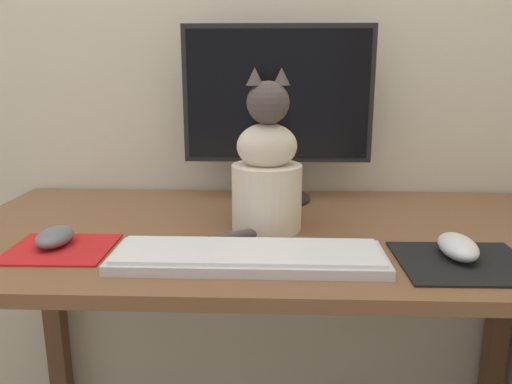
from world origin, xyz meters
The scene contains 8 objects.
desk centered at (0.00, 0.00, 0.62)m, with size 1.34×0.65×0.71m.
monitor centered at (0.01, 0.23, 0.95)m, with size 0.46×0.17×0.43m.
keyboard centered at (-0.04, -0.19, 0.73)m, with size 0.47×0.15×0.02m.
mousepad_left centered at (-0.40, -0.14, 0.72)m, with size 0.19×0.17×0.00m.
mousepad_right centered at (0.33, -0.18, 0.72)m, with size 0.23×0.20×0.00m.
computer_mouse_left centered at (-0.41, -0.13, 0.74)m, with size 0.06×0.10×0.03m.
computer_mouse_right centered at (0.32, -0.16, 0.74)m, with size 0.06×0.11×0.04m.
cat centered at (-0.02, 0.00, 0.84)m, with size 0.20×0.21×0.33m.
Camera 1 is at (0.00, -1.00, 1.05)m, focal length 35.00 mm.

